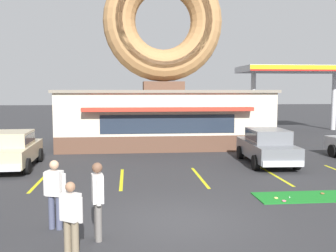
{
  "coord_description": "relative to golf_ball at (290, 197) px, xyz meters",
  "views": [
    {
      "loc": [
        -1.23,
        -9.71,
        3.36
      ],
      "look_at": [
        0.26,
        5.0,
        2.0
      ],
      "focal_mm": 42.0,
      "sensor_mm": 36.0,
      "label": 1
    }
  ],
  "objects": [
    {
      "name": "pedestrian_clipboard_woman",
      "position": [
        -5.63,
        -2.76,
        0.93
      ],
      "size": [
        0.3,
        0.59,
        1.76
      ],
      "color": "slate",
      "rests_on": "ground"
    },
    {
      "name": "trash_bin",
      "position": [
        3.89,
        9.63,
        0.45
      ],
      "size": [
        0.57,
        0.57,
        0.97
      ],
      "color": "#232833",
      "rests_on": "ground"
    },
    {
      "name": "parking_stripe_mid_left",
      "position": [
        -5.21,
        3.27,
        -0.05
      ],
      "size": [
        0.12,
        3.6,
        0.01
      ],
      "primitive_type": "cube",
      "color": "yellow",
      "rests_on": "ground"
    },
    {
      "name": "mini_donut_mid_centre",
      "position": [
        1.24,
        0.35,
        -0.0
      ],
      "size": [
        0.13,
        0.13,
        0.04
      ],
      "primitive_type": "torus",
      "color": "brown",
      "rests_on": "putting_mat"
    },
    {
      "name": "pedestrian_hooded_kid",
      "position": [
        -6.1,
        -3.62,
        0.79
      ],
      "size": [
        0.51,
        0.41,
        1.54
      ],
      "color": "#7F7056",
      "rests_on": "ground"
    },
    {
      "name": "putting_mat",
      "position": [
        0.96,
        0.13,
        -0.04
      ],
      "size": [
        3.9,
        1.3,
        0.03
      ],
      "primitive_type": "cube",
      "color": "#197523",
      "rests_on": "ground"
    },
    {
      "name": "mini_donut_near_right",
      "position": [
        -0.44,
        -0.01,
        -0.0
      ],
      "size": [
        0.13,
        0.13,
        0.04
      ],
      "primitive_type": "torus",
      "color": "#E5C666",
      "rests_on": "putting_mat"
    },
    {
      "name": "parking_stripe_mid_right",
      "position": [
        0.79,
        3.27,
        -0.05
      ],
      "size": [
        0.12,
        3.6,
        0.01
      ],
      "primitive_type": "cube",
      "color": "yellow",
      "rests_on": "ground"
    },
    {
      "name": "mini_donut_far_left",
      "position": [
        -0.32,
        -0.35,
        -0.0
      ],
      "size": [
        0.13,
        0.13,
        0.04
      ],
      "primitive_type": "torus",
      "color": "#D8667F",
      "rests_on": "putting_mat"
    },
    {
      "name": "donut_shop_building",
      "position": [
        -2.84,
        12.21,
        3.69
      ],
      "size": [
        12.3,
        6.75,
        10.96
      ],
      "color": "brown",
      "rests_on": "ground"
    },
    {
      "name": "ground_plane",
      "position": [
        -3.7,
        -1.73,
        -0.05
      ],
      "size": [
        160.0,
        160.0,
        0.0
      ],
      "primitive_type": "plane",
      "color": "#2D2D30"
    },
    {
      "name": "parking_stripe_centre",
      "position": [
        -2.21,
        3.27,
        -0.05
      ],
      "size": [
        0.12,
        3.6,
        0.01
      ],
      "primitive_type": "cube",
      "color": "yellow",
      "rests_on": "ground"
    },
    {
      "name": "golf_ball",
      "position": [
        0.0,
        0.0,
        0.0
      ],
      "size": [
        0.04,
        0.04,
        0.04
      ],
      "primitive_type": "sphere",
      "color": "white",
      "rests_on": "putting_mat"
    },
    {
      "name": "car_grey",
      "position": [
        1.3,
        5.64,
        0.82
      ],
      "size": [
        2.14,
        4.64,
        1.6
      ],
      "color": "slate",
      "rests_on": "ground"
    },
    {
      "name": "car_champagne",
      "position": [
        -9.91,
        5.8,
        0.82
      ],
      "size": [
        2.1,
        4.62,
        1.6
      ],
      "color": "#BCAD89",
      "rests_on": "ground"
    },
    {
      "name": "gas_station_canopy",
      "position": [
        8.8,
        20.06,
        4.81
      ],
      "size": [
        9.0,
        4.46,
        5.3
      ],
      "color": "silver",
      "rests_on": "ground"
    },
    {
      "name": "pedestrian_leather_jacket_man",
      "position": [
        -6.71,
        -1.97,
        0.89
      ],
      "size": [
        0.57,
        0.35,
        1.69
      ],
      "color": "#474C66",
      "rests_on": "ground"
    },
    {
      "name": "parking_stripe_left",
      "position": [
        -8.21,
        3.27,
        -0.05
      ],
      "size": [
        0.12,
        3.6,
        0.01
      ],
      "primitive_type": "cube",
      "color": "yellow",
      "rests_on": "ground"
    }
  ]
}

